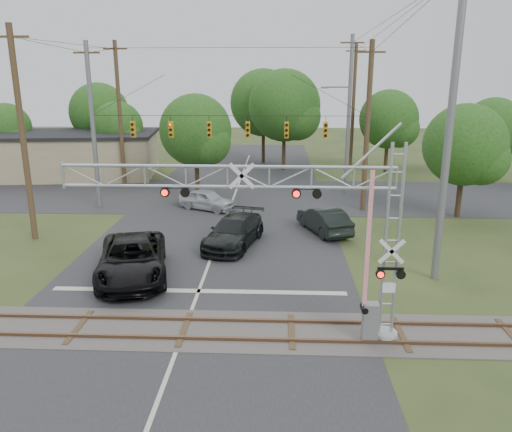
{
  "coord_description": "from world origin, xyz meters",
  "views": [
    {
      "loc": [
        3.4,
        -14.63,
        9.11
      ],
      "look_at": [
        2.44,
        7.5,
        2.93
      ],
      "focal_mm": 35.0,
      "sensor_mm": 36.0,
      "label": 1
    }
  ],
  "objects_px": {
    "pickup_black": "(132,259)",
    "car_dark": "(234,232)",
    "commercial_building": "(62,154)",
    "streetlight": "(345,134)",
    "crossing_gantry": "(292,220)",
    "traffic_signal_span": "(242,128)",
    "sedan_silver": "(207,200)"
  },
  "relations": [
    {
      "from": "pickup_black",
      "to": "streetlight",
      "type": "relative_size",
      "value": 0.77
    },
    {
      "from": "commercial_building",
      "to": "streetlight",
      "type": "height_order",
      "value": "streetlight"
    },
    {
      "from": "crossing_gantry",
      "to": "commercial_building",
      "type": "bearing_deg",
      "value": 124.95
    },
    {
      "from": "traffic_signal_span",
      "to": "car_dark",
      "type": "xyz_separation_m",
      "value": [
        0.12,
        -8.21,
        -4.91
      ]
    },
    {
      "from": "pickup_black",
      "to": "crossing_gantry",
      "type": "bearing_deg",
      "value": -49.72
    },
    {
      "from": "pickup_black",
      "to": "streetlight",
      "type": "height_order",
      "value": "streetlight"
    },
    {
      "from": "pickup_black",
      "to": "car_dark",
      "type": "height_order",
      "value": "pickup_black"
    },
    {
      "from": "traffic_signal_span",
      "to": "commercial_building",
      "type": "xyz_separation_m",
      "value": [
        -18.0,
        11.73,
        -3.68
      ]
    },
    {
      "from": "pickup_black",
      "to": "traffic_signal_span",
      "type": "bearing_deg",
      "value": 58.69
    },
    {
      "from": "pickup_black",
      "to": "car_dark",
      "type": "xyz_separation_m",
      "value": [
        4.36,
        4.78,
        -0.11
      ]
    },
    {
      "from": "streetlight",
      "to": "crossing_gantry",
      "type": "bearing_deg",
      "value": -101.43
    },
    {
      "from": "traffic_signal_span",
      "to": "commercial_building",
      "type": "relative_size",
      "value": 1.05
    },
    {
      "from": "pickup_black",
      "to": "streetlight",
      "type": "bearing_deg",
      "value": 43.35
    },
    {
      "from": "sedan_silver",
      "to": "streetlight",
      "type": "height_order",
      "value": "streetlight"
    },
    {
      "from": "crossing_gantry",
      "to": "pickup_black",
      "type": "relative_size",
      "value": 1.77
    },
    {
      "from": "crossing_gantry",
      "to": "streetlight",
      "type": "xyz_separation_m",
      "value": [
        4.78,
        23.63,
        0.35
      ]
    },
    {
      "from": "crossing_gantry",
      "to": "car_dark",
      "type": "height_order",
      "value": "crossing_gantry"
    },
    {
      "from": "car_dark",
      "to": "streetlight",
      "type": "relative_size",
      "value": 0.66
    },
    {
      "from": "traffic_signal_span",
      "to": "car_dark",
      "type": "distance_m",
      "value": 9.57
    },
    {
      "from": "crossing_gantry",
      "to": "car_dark",
      "type": "bearing_deg",
      "value": 105.99
    },
    {
      "from": "pickup_black",
      "to": "streetlight",
      "type": "distance_m",
      "value": 22.21
    },
    {
      "from": "commercial_building",
      "to": "streetlight",
      "type": "bearing_deg",
      "value": -21.06
    },
    {
      "from": "commercial_building",
      "to": "streetlight",
      "type": "relative_size",
      "value": 2.16
    },
    {
      "from": "crossing_gantry",
      "to": "streetlight",
      "type": "height_order",
      "value": "streetlight"
    },
    {
      "from": "car_dark",
      "to": "sedan_silver",
      "type": "bearing_deg",
      "value": 122.54
    },
    {
      "from": "traffic_signal_span",
      "to": "sedan_silver",
      "type": "xyz_separation_m",
      "value": [
        -2.48,
        -0.38,
        -5.02
      ]
    },
    {
      "from": "pickup_black",
      "to": "car_dark",
      "type": "bearing_deg",
      "value": 34.39
    },
    {
      "from": "pickup_black",
      "to": "sedan_silver",
      "type": "relative_size",
      "value": 1.58
    },
    {
      "from": "traffic_signal_span",
      "to": "sedan_silver",
      "type": "relative_size",
      "value": 4.61
    },
    {
      "from": "sedan_silver",
      "to": "streetlight",
      "type": "distance_m",
      "value": 12.43
    },
    {
      "from": "traffic_signal_span",
      "to": "sedan_silver",
      "type": "distance_m",
      "value": 5.61
    },
    {
      "from": "crossing_gantry",
      "to": "pickup_black",
      "type": "xyz_separation_m",
      "value": [
        -7.26,
        5.37,
        -3.52
      ]
    }
  ]
}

